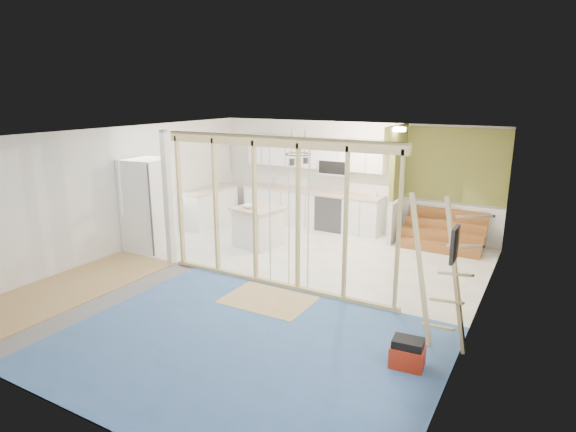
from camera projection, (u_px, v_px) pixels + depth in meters
The scene contains 17 objects.
room at pixel (261, 212), 8.19m from camera, with size 7.01×8.01×2.61m.
floor_overlays at pixel (267, 282), 8.53m from camera, with size 7.00×8.00×0.03m.
stud_frame at pixel (250, 194), 8.22m from camera, with size 4.66×0.14×2.60m.
base_cabinets at pixel (279, 208), 12.00m from camera, with size 4.45×2.24×0.93m.
upper_cabinets at pixel (316, 154), 11.67m from camera, with size 3.60×0.41×0.85m.
green_partition at pixel (432, 203), 10.39m from camera, with size 2.25×1.51×2.60m.
pot_rack at pixel (298, 157), 9.75m from camera, with size 0.52×0.52×0.72m.
sheathing_panel at pixel (445, 294), 4.85m from camera, with size 0.02×4.00×2.60m, color tan.
electrical_panel at pixel (455, 244), 5.29m from camera, with size 0.04×0.30×0.40m, color #39393E.
ceiling_light at pixel (398, 129), 9.74m from camera, with size 0.32×0.32×0.08m, color #FFEABF.
fridge at pixel (148, 205), 10.13m from camera, with size 0.93×0.90×1.94m.
island at pixel (258, 227), 10.40m from camera, with size 1.04×1.04×0.88m.
bowl at pixel (249, 206), 10.22m from camera, with size 0.29×0.29×0.07m, color white.
soap_bottle_a at pixel (274, 181), 12.35m from camera, with size 0.11×0.11×0.28m, color #A7AEBA.
soap_bottle_b at pixel (375, 192), 11.11m from camera, with size 0.09×0.09×0.20m, color white.
toolbox at pixel (407, 354), 5.85m from camera, with size 0.43×0.34×0.38m.
ladder at pixel (442, 273), 6.15m from camera, with size 1.07×0.21×2.01m.
Camera 1 is at (4.31, -6.69, 3.28)m, focal length 30.00 mm.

